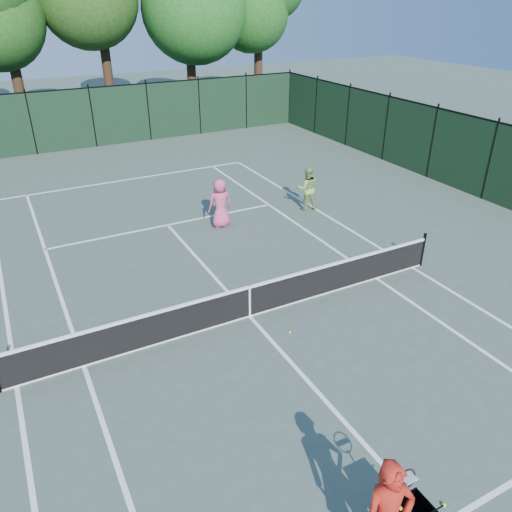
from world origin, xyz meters
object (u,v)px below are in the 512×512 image
loose_ball_near_cart (444,505)px  loose_ball_midcourt (290,332)px  player_pink (220,203)px  player_green (307,188)px

loose_ball_near_cart → loose_ball_midcourt: size_ratio=1.00×
loose_ball_near_cart → player_pink: bearing=83.6°
player_pink → loose_ball_near_cart: 11.72m
player_pink → loose_ball_midcourt: 6.67m
loose_ball_near_cart → loose_ball_midcourt: 5.09m
player_pink → player_green: size_ratio=1.04×
loose_ball_midcourt → player_green: bearing=54.3°
loose_ball_midcourt → loose_ball_near_cart: bearing=-92.2°
player_green → loose_ball_near_cart: bearing=83.8°
player_green → loose_ball_near_cart: 12.55m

